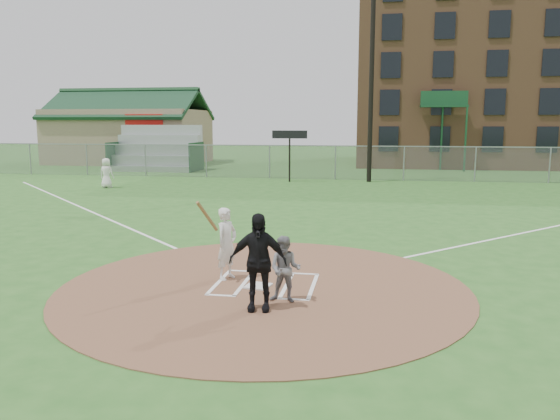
% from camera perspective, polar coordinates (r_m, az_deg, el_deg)
% --- Properties ---
extents(ground, '(140.00, 140.00, 0.00)m').
position_cam_1_polar(ground, '(11.38, -1.68, -8.06)').
color(ground, '#2A6021').
rests_on(ground, ground).
extents(dirt_circle, '(8.40, 8.40, 0.02)m').
position_cam_1_polar(dirt_circle, '(11.38, -1.68, -8.01)').
color(dirt_circle, brown).
rests_on(dirt_circle, ground).
extents(home_plate, '(0.56, 0.56, 0.03)m').
position_cam_1_polar(home_plate, '(11.35, -2.31, -7.93)').
color(home_plate, silver).
rests_on(home_plate, dirt_circle).
extents(foul_line_third, '(17.04, 17.04, 0.01)m').
position_cam_1_polar(foul_line_third, '(22.84, -19.75, 0.13)').
color(foul_line_third, white).
rests_on(foul_line_third, ground).
extents(catcher, '(0.64, 0.52, 1.26)m').
position_cam_1_polar(catcher, '(10.26, 0.54, -6.21)').
color(catcher, gray).
rests_on(catcher, dirt_circle).
extents(umpire, '(1.08, 0.54, 1.77)m').
position_cam_1_polar(umpire, '(9.78, -2.34, -5.43)').
color(umpire, black).
rests_on(umpire, dirt_circle).
extents(ondeck_player, '(0.79, 0.55, 1.54)m').
position_cam_1_polar(ondeck_player, '(29.84, -17.68, 3.70)').
color(ondeck_player, white).
rests_on(ondeck_player, ground).
extents(batters_boxes, '(2.08, 1.88, 0.01)m').
position_cam_1_polar(batters_boxes, '(11.52, -1.54, -7.72)').
color(batters_boxes, white).
rests_on(batters_boxes, dirt_circle).
extents(batter_at_plate, '(0.75, 1.02, 1.78)m').
position_cam_1_polar(batter_at_plate, '(11.77, -5.61, -3.47)').
color(batter_at_plate, silver).
rests_on(batter_at_plate, dirt_circle).
extents(outfield_fence, '(56.08, 0.08, 2.03)m').
position_cam_1_polar(outfield_fence, '(32.82, 5.81, 4.97)').
color(outfield_fence, slate).
rests_on(outfield_fence, ground).
extents(bleachers, '(6.08, 3.20, 3.20)m').
position_cam_1_polar(bleachers, '(39.89, -12.85, 6.34)').
color(bleachers, '#B7BABF').
rests_on(bleachers, ground).
extents(clubhouse, '(12.20, 8.71, 6.23)m').
position_cam_1_polar(clubhouse, '(48.08, -15.36, 7.63)').
color(clubhouse, '#9C866A').
rests_on(clubhouse, ground).
extents(brick_warehouse, '(30.00, 17.17, 15.00)m').
position_cam_1_polar(brick_warehouse, '(50.74, 26.06, 12.89)').
color(brick_warehouse, brown).
rests_on(brick_warehouse, ground).
extents(light_pole, '(1.20, 0.30, 12.22)m').
position_cam_1_polar(light_pole, '(31.83, 9.57, 14.85)').
color(light_pole, black).
rests_on(light_pole, ground).
extents(scoreboard_sign, '(2.00, 0.10, 2.93)m').
position_cam_1_polar(scoreboard_sign, '(31.23, 1.01, 7.32)').
color(scoreboard_sign, black).
rests_on(scoreboard_sign, ground).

